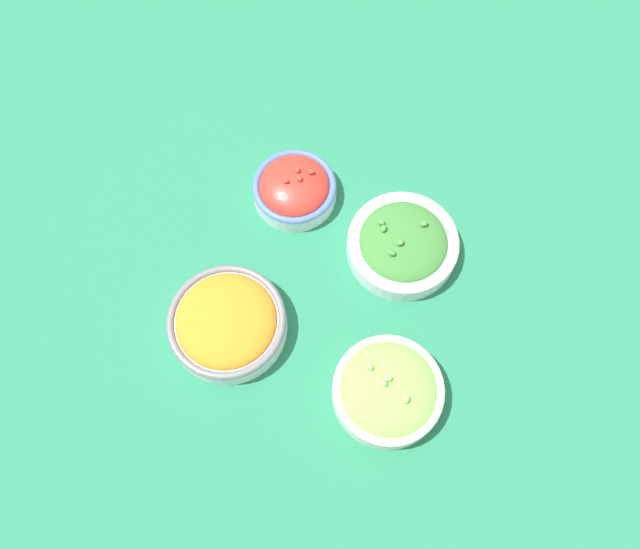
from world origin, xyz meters
The scene contains 5 objects.
ground_plane centered at (0.00, 0.00, 0.00)m, with size 3.00×3.00×0.00m, color #23704C.
bowl_carrots centered at (0.10, 0.13, 0.03)m, with size 0.18×0.18×0.06m.
bowl_broccoli centered at (-0.10, -0.10, 0.03)m, with size 0.18×0.18×0.06m.
bowl_lettuce centered at (-0.17, 0.13, 0.03)m, with size 0.16×0.16×0.07m.
bowl_cherry_tomatoes centered at (0.10, -0.13, 0.03)m, with size 0.14×0.14×0.07m.
Camera 1 is at (-0.15, 0.33, 0.95)m, focal length 35.00 mm.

